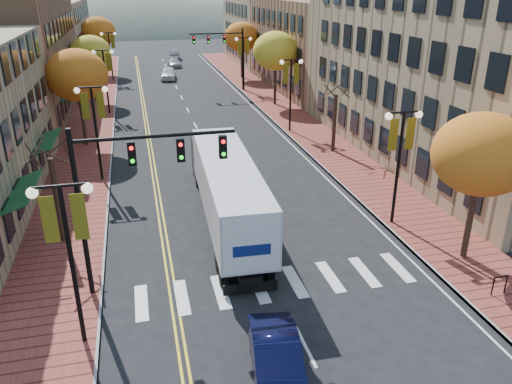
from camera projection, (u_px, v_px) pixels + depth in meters
ground at (289, 313)px, 19.21m from camera, size 200.00×200.00×0.00m
sidewalk_left at (93, 118)px, 46.31m from camera, size 4.00×85.00×0.15m
sidewalk_right at (279, 108)px, 50.24m from camera, size 4.00×85.00×0.15m
building_left_far at (39, 38)px, 68.25m from camera, size 12.00×26.00×9.50m
building_right_near at (478, 48)px, 34.66m from camera, size 15.00×28.00×15.00m
building_right_mid at (334, 44)px, 58.91m from camera, size 15.00×24.00×10.00m
building_right_far at (282, 25)px, 78.41m from camera, size 15.00×20.00×11.00m
tree_left_a at (58, 200)px, 23.53m from camera, size 0.28×0.28×4.20m
tree_left_b at (77, 75)px, 36.61m from camera, size 4.48×4.48×7.21m
tree_left_c at (91, 53)px, 51.09m from camera, size 4.16×4.16×6.69m
tree_left_d at (98, 32)px, 66.99m from camera, size 4.61×4.61×7.42m
tree_right_a at (482, 154)px, 21.00m from camera, size 4.16×4.16×6.69m
tree_right_b at (334, 123)px, 36.42m from camera, size 0.28×0.28×4.20m
tree_right_c at (275, 51)px, 49.50m from camera, size 4.48×4.48×7.21m
tree_right_d at (242, 37)px, 63.88m from camera, size 4.35×4.35×7.00m
lamp_left_a at (67, 235)px, 15.90m from camera, size 1.96×0.36×6.05m
lamp_left_b at (94, 115)px, 30.22m from camera, size 1.96×0.36×6.05m
lamp_left_c at (105, 69)px, 46.34m from camera, size 1.96×0.36×6.05m
lamp_left_d at (110, 47)px, 62.45m from camera, size 1.96×0.36×6.05m
lamp_right_a at (400, 146)px, 24.55m from camera, size 1.96×0.36×6.05m
lamp_right_b at (291, 81)px, 40.67m from camera, size 1.96×0.36×6.05m
lamp_right_c at (244, 53)px, 56.78m from camera, size 1.96×0.36×6.05m
traffic_mast_near at (130, 179)px, 18.78m from camera, size 6.10×0.35×7.00m
traffic_mast_far at (226, 48)px, 56.09m from camera, size 6.10×0.34×7.00m
semi_truck at (225, 183)px, 25.80m from camera, size 3.00×15.03×3.74m
navy_sedan at (277, 361)px, 15.73m from camera, size 2.09×4.50×1.43m
black_suv at (241, 188)px, 29.22m from camera, size 2.38×4.65×1.26m
car_far_white at (168, 73)px, 64.99m from camera, size 2.36×4.74×1.55m
car_far_silver at (174, 63)px, 74.77m from camera, size 1.78×4.37×1.27m
car_far_oncoming at (174, 54)px, 82.52m from camera, size 1.82×4.60×1.49m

